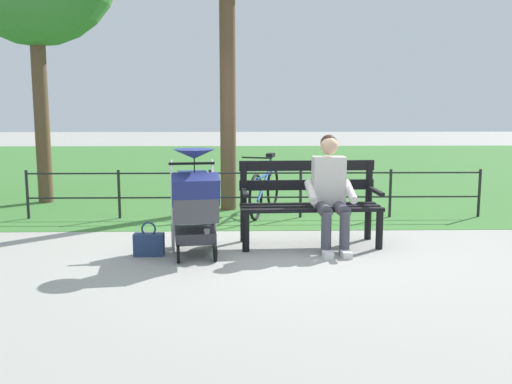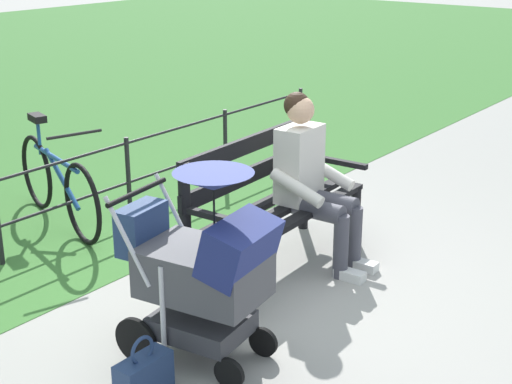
{
  "view_description": "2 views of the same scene",
  "coord_description": "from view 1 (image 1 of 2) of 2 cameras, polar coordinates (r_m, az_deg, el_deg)",
  "views": [
    {
      "loc": [
        0.18,
        6.33,
        1.58
      ],
      "look_at": [
        0.03,
        -0.01,
        0.63
      ],
      "focal_mm": 39.7,
      "sensor_mm": 36.0,
      "label": 1
    },
    {
      "loc": [
        3.56,
        2.97,
        2.38
      ],
      "look_at": [
        -0.1,
        0.14,
        0.75
      ],
      "focal_mm": 53.18,
      "sensor_mm": 36.0,
      "label": 2
    }
  ],
  "objects": [
    {
      "name": "bicycle",
      "position": [
        8.41,
        0.91,
        0.24
      ],
      "size": [
        0.6,
        1.6,
        0.89
      ],
      "color": "black",
      "rests_on": "ground"
    },
    {
      "name": "stroller",
      "position": [
        6.04,
        -6.22,
        -0.9
      ],
      "size": [
        0.61,
        0.94,
        1.15
      ],
      "color": "black",
      "rests_on": "ground"
    },
    {
      "name": "person_on_bench",
      "position": [
        6.36,
        7.5,
        0.31
      ],
      "size": [
        0.55,
        0.74,
        1.28
      ],
      "color": "#42424C",
      "rests_on": "ground"
    },
    {
      "name": "park_fence",
      "position": [
        8.09,
        -0.05,
        0.27
      ],
      "size": [
        6.52,
        0.04,
        0.7
      ],
      "color": "black",
      "rests_on": "ground"
    },
    {
      "name": "ground_plane",
      "position": [
        6.52,
        0.28,
        -5.47
      ],
      "size": [
        60.0,
        60.0,
        0.0
      ],
      "primitive_type": "plane",
      "color": "#9E9B93"
    },
    {
      "name": "grass_lawn",
      "position": [
        15.21,
        -0.67,
        2.61
      ],
      "size": [
        40.0,
        16.0,
        0.01
      ],
      "primitive_type": "cube",
      "color": "#3D7533",
      "rests_on": "ground"
    },
    {
      "name": "handbag",
      "position": [
        6.2,
        -10.73,
        -5.16
      ],
      "size": [
        0.32,
        0.14,
        0.37
      ],
      "color": "navy",
      "rests_on": "ground"
    },
    {
      "name": "park_bench",
      "position": [
        6.57,
        5.35,
        -0.72
      ],
      "size": [
        1.62,
        0.67,
        0.96
      ],
      "color": "black",
      "rests_on": "ground"
    }
  ]
}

